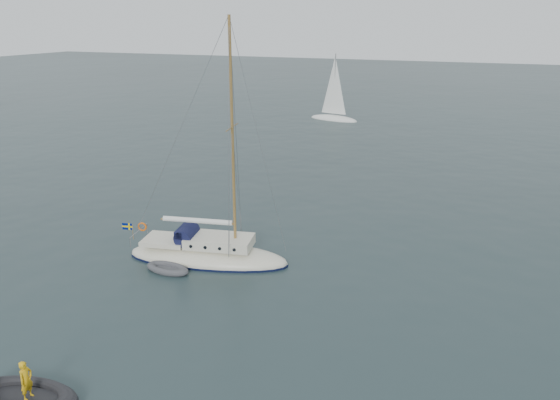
% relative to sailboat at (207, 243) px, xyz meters
% --- Properties ---
extents(ground, '(300.00, 300.00, 0.00)m').
position_rel_sailboat_xyz_m(ground, '(3.97, 0.38, -1.00)').
color(ground, black).
rests_on(ground, ground).
extents(sailboat, '(9.27, 2.78, 13.21)m').
position_rel_sailboat_xyz_m(sailboat, '(0.00, 0.00, 0.00)').
color(sailboat, silver).
rests_on(sailboat, ground).
extents(dinghy, '(2.49, 1.12, 0.36)m').
position_rel_sailboat_xyz_m(dinghy, '(-1.26, -2.00, -0.84)').
color(dinghy, '#48484D').
rests_on(dinghy, ground).
extents(rib, '(4.01, 1.82, 1.63)m').
position_rel_sailboat_xyz_m(rib, '(-0.23, -12.47, -0.75)').
color(rib, black).
rests_on(rib, ground).
extents(distant_yacht_c, '(6.62, 3.53, 8.77)m').
position_rel_sailboat_xyz_m(distant_yacht_c, '(-5.98, 43.77, 2.75)').
color(distant_yacht_c, white).
rests_on(distant_yacht_c, ground).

